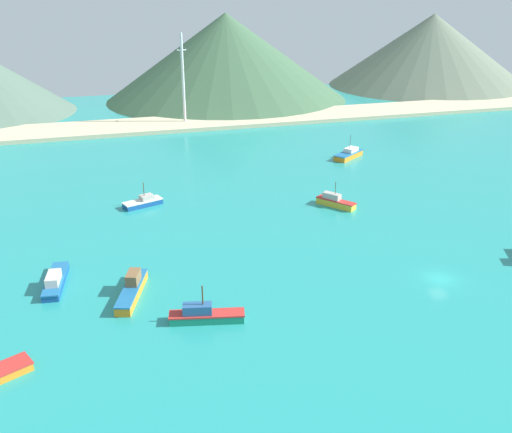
# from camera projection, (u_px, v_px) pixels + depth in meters

# --- Properties ---
(ground) EXTENTS (260.00, 280.00, 0.50)m
(ground) POSITION_uv_depth(u_px,v_px,m) (350.00, 208.00, 106.78)
(ground) COLOR teal
(fishing_boat_0) EXTENTS (3.50, 10.36, 2.32)m
(fishing_boat_0) POSITION_uv_depth(u_px,v_px,m) (55.00, 281.00, 77.94)
(fishing_boat_0) COLOR #14478C
(fishing_boat_0) RESTS_ON ground
(fishing_boat_1) EXTENTS (5.42, 10.94, 2.99)m
(fishing_boat_1) POSITION_uv_depth(u_px,v_px,m) (132.00, 289.00, 75.42)
(fishing_boat_1) COLOR orange
(fishing_boat_1) RESTS_ON ground
(fishing_boat_3) EXTENTS (9.56, 8.06, 5.83)m
(fishing_boat_3) POSITION_uv_depth(u_px,v_px,m) (349.00, 154.00, 137.68)
(fishing_boat_3) COLOR orange
(fishing_boat_3) RESTS_ON ground
(fishing_boat_4) EXTENTS (6.27, 7.67, 5.05)m
(fishing_boat_4) POSITION_uv_depth(u_px,v_px,m) (335.00, 202.00, 106.69)
(fishing_boat_4) COLOR gold
(fishing_boat_4) RESTS_ON ground
(fishing_boat_5) EXTENTS (8.06, 5.10, 4.71)m
(fishing_boat_5) POSITION_uv_depth(u_px,v_px,m) (143.00, 202.00, 107.05)
(fishing_boat_5) COLOR #14478C
(fishing_boat_5) RESTS_ON ground
(fishing_boat_7) EXTENTS (9.80, 4.16, 5.12)m
(fishing_boat_7) POSITION_uv_depth(u_px,v_px,m) (205.00, 315.00, 69.55)
(fishing_boat_7) COLOR #198466
(fishing_boat_7) RESTS_ON ground
(beach_strip) EXTENTS (247.00, 19.62, 1.20)m
(beach_strip) POSITION_uv_depth(u_px,v_px,m) (244.00, 120.00, 175.94)
(beach_strip) COLOR beige
(beach_strip) RESTS_ON ground
(hill_central) EXTENTS (91.50, 91.50, 31.47)m
(hill_central) POSITION_uv_depth(u_px,v_px,m) (226.00, 57.00, 207.13)
(hill_central) COLOR #3D6042
(hill_central) RESTS_ON ground
(hill_east) EXTENTS (85.52, 85.52, 29.98)m
(hill_east) POSITION_uv_depth(u_px,v_px,m) (431.00, 51.00, 235.74)
(hill_east) COLOR #60705B
(hill_east) RESTS_ON ground
(radio_tower) EXTENTS (2.75, 2.20, 27.47)m
(radio_tower) POSITION_uv_depth(u_px,v_px,m) (183.00, 79.00, 166.27)
(radio_tower) COLOR silver
(radio_tower) RESTS_ON ground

